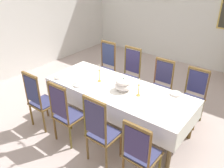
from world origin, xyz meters
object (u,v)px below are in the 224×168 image
object	(u,v)px
chair_south_b	(66,113)
chair_south_d	(140,152)
candlestick_west	(99,75)
bowl_near_right	(78,85)
spoon_primary	(56,76)
chair_north_b	(129,74)
bowl_far_left	(176,94)
spoon_secondary	(75,84)
chair_north_d	(193,96)
dining_table	(118,92)
candlestick_east	(139,89)
chair_north_a	(105,66)
chair_south_c	(101,130)
chair_north_c	(160,85)
bowl_near_left	(58,78)
soup_tureen	(123,84)
chair_south_a	(40,100)

from	to	relation	value
chair_south_b	chair_south_d	bearing A→B (deg)	0.20
candlestick_west	bowl_near_right	size ratio (longest dim) A/B	2.44
chair_south_b	spoon_primary	size ratio (longest dim) A/B	6.51
chair_south_b	chair_north_b	size ratio (longest dim) A/B	0.99
bowl_far_left	spoon_secondary	world-z (taller)	bowl_far_left
chair_north_d	dining_table	bearing A→B (deg)	41.16
bowl_near_right	bowl_far_left	size ratio (longest dim) A/B	0.72
spoon_secondary	dining_table	bearing A→B (deg)	18.59
candlestick_east	chair_south_d	bearing A→B (deg)	-55.93
spoon_primary	chair_north_b	bearing A→B (deg)	52.75
chair_north_a	chair_south_c	bearing A→B (deg)	127.63
chair_south_c	bowl_far_left	size ratio (longest dim) A/B	6.12
chair_north_b	candlestick_east	world-z (taller)	chair_north_b
dining_table	chair_north_b	xyz separation A→B (m)	(-0.38, 0.94, -0.11)
candlestick_west	chair_south_b	bearing A→B (deg)	-86.76
chair_south_b	chair_north_c	distance (m)	2.01
candlestick_east	bowl_far_left	bearing A→B (deg)	40.41
chair_north_b	spoon_secondary	xyz separation A→B (m)	(-0.35, -1.30, 0.19)
chair_south_b	bowl_near_right	distance (m)	0.63
chair_north_b	spoon_primary	xyz separation A→B (m)	(-0.86, -1.31, 0.19)
chair_north_a	candlestick_east	world-z (taller)	chair_north_a
spoon_secondary	chair_north_d	bearing A→B (deg)	27.72
chair_south_b	spoon_primary	world-z (taller)	chair_south_b
chair_north_c	spoon_primary	world-z (taller)	chair_north_c
dining_table	chair_south_c	bearing A→B (deg)	-67.89
chair_south_d	chair_north_d	size ratio (longest dim) A/B	1.01
chair_south_b	bowl_near_left	xyz separation A→B (m)	(-0.76, 0.54, 0.20)
chair_south_d	bowl_near_left	size ratio (longest dim) A/B	7.65
chair_south_c	soup_tureen	xyz separation A→B (m)	(-0.26, 0.94, 0.29)
candlestick_east	chair_north_b	bearing A→B (deg)	131.09
chair_north_b	bowl_near_right	world-z (taller)	chair_north_b
chair_north_a	bowl_near_left	bearing A→B (deg)	86.52
chair_north_a	soup_tureen	size ratio (longest dim) A/B	3.82
chair_south_b	chair_north_c	xyz separation A→B (m)	(0.76, 1.87, -0.02)
chair_south_d	bowl_far_left	size ratio (longest dim) A/B	5.55
dining_table	chair_south_c	size ratio (longest dim) A/B	2.30
candlestick_east	chair_south_c	bearing A→B (deg)	-93.30
candlestick_west	chair_north_c	bearing A→B (deg)	48.78
bowl_near_right	candlestick_west	bearing A→B (deg)	64.11
chair_north_d	spoon_secondary	bearing A→B (deg)	35.89
chair_north_b	candlestick_west	xyz separation A→B (m)	(-0.05, -0.94, 0.32)
dining_table	candlestick_east	xyz separation A→B (m)	(0.43, 0.00, 0.20)
chair_north_c	candlestick_east	bearing A→B (deg)	93.32
candlestick_east	dining_table	bearing A→B (deg)	180.00
chair_north_d	chair_south_b	bearing A→B (deg)	52.22
soup_tureen	spoon_primary	bearing A→B (deg)	-164.73
chair_south_c	candlestick_east	size ratio (longest dim) A/B	3.72
chair_south_a	candlestick_west	distance (m)	1.17
soup_tureen	spoon_primary	world-z (taller)	soup_tureen
chair_south_d	soup_tureen	bearing A→B (deg)	135.49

